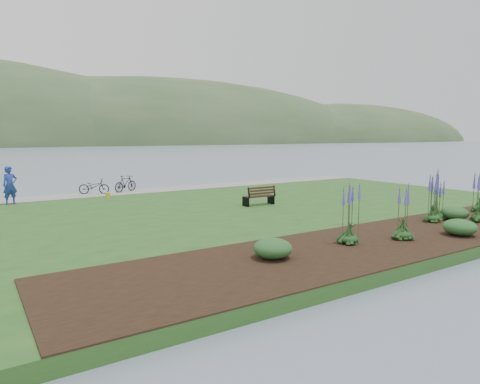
{
  "coord_description": "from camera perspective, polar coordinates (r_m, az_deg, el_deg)",
  "views": [
    {
      "loc": [
        -9.78,
        -19.0,
        3.9
      ],
      "look_at": [
        0.84,
        -2.45,
        1.3
      ],
      "focal_mm": 32.0,
      "sensor_mm": 36.0,
      "label": 1
    }
  ],
  "objects": [
    {
      "name": "shrub_0",
      "position": [
        12.28,
        4.39,
        -7.5
      ],
      "size": [
        1.12,
        1.12,
        0.56
      ],
      "primitive_type": "ellipsoid",
      "color": "#1E4C21",
      "rests_on": "garden_bed"
    },
    {
      "name": "far_hillside",
      "position": [
        191.38,
        -23.85,
        5.72
      ],
      "size": [
        580.0,
        80.0,
        38.0
      ],
      "primitive_type": null,
      "color": "#37522E",
      "rests_on": "ground"
    },
    {
      "name": "echium_4",
      "position": [
        14.13,
        14.45,
        -2.64
      ],
      "size": [
        0.62,
        0.62,
        2.36
      ],
      "color": "#143613",
      "rests_on": "garden_bed"
    },
    {
      "name": "ground",
      "position": [
        21.73,
        -5.37,
        -2.84
      ],
      "size": [
        600.0,
        600.0,
        0.0
      ],
      "primitive_type": "plane",
      "color": "slate",
      "rests_on": "ground"
    },
    {
      "name": "park_bench",
      "position": [
        21.6,
        2.66,
        -0.47
      ],
      "size": [
        1.62,
        0.67,
        1.0
      ],
      "rotation": [
        0.0,
        0.0,
        -0.01
      ],
      "color": "black",
      "rests_on": "lawn"
    },
    {
      "name": "echium_3",
      "position": [
        22.36,
        29.38,
        -0.36
      ],
      "size": [
        0.62,
        0.62,
        2.04
      ],
      "color": "#143613",
      "rests_on": "garden_bed"
    },
    {
      "name": "lawn",
      "position": [
        19.96,
        -2.73,
        -3.16
      ],
      "size": [
        34.0,
        20.0,
        0.4
      ],
      "primitive_type": "cube",
      "color": "#234E1B",
      "rests_on": "ground"
    },
    {
      "name": "shoreline_path",
      "position": [
        27.91,
        -11.9,
        0.19
      ],
      "size": [
        34.0,
        2.2,
        0.03
      ],
      "primitive_type": "cube",
      "color": "gray",
      "rests_on": "lawn"
    },
    {
      "name": "bicycle_b",
      "position": [
        27.65,
        -15.02,
        1.08
      ],
      "size": [
        1.19,
        1.77,
        1.04
      ],
      "primitive_type": "imported",
      "rotation": [
        0.0,
        0.0,
        2.01
      ],
      "color": "black",
      "rests_on": "lawn"
    },
    {
      "name": "person",
      "position": [
        24.76,
        -28.36,
        1.19
      ],
      "size": [
        0.97,
        0.8,
        2.31
      ],
      "primitive_type": "imported",
      "rotation": [
        0.0,
        0.0,
        0.31
      ],
      "color": "#203796",
      "rests_on": "lawn"
    },
    {
      "name": "bicycle_a",
      "position": [
        27.14,
        -18.9,
        0.71
      ],
      "size": [
        1.4,
        1.88,
        0.94
      ],
      "primitive_type": "imported",
      "rotation": [
        0.0,
        0.0,
        1.08
      ],
      "color": "black",
      "rests_on": "lawn"
    },
    {
      "name": "echium_0",
      "position": [
        15.34,
        20.95,
        -3.15
      ],
      "size": [
        0.62,
        0.62,
        2.0
      ],
      "color": "#143613",
      "rests_on": "garden_bed"
    },
    {
      "name": "echium_1",
      "position": [
        18.85,
        24.4,
        -0.57
      ],
      "size": [
        0.62,
        0.62,
        2.37
      ],
      "color": "#143613",
      "rests_on": "garden_bed"
    },
    {
      "name": "garden_bed",
      "position": [
        16.13,
        21.13,
        -5.44
      ],
      "size": [
        24.0,
        4.4,
        0.04
      ],
      "primitive_type": "cube",
      "color": "black",
      "rests_on": "lawn"
    },
    {
      "name": "echium_5",
      "position": [
        19.47,
        24.73,
        -1.03
      ],
      "size": [
        0.62,
        0.62,
        1.88
      ],
      "color": "#143613",
      "rests_on": "garden_bed"
    },
    {
      "name": "pannier",
      "position": [
        25.5,
        -17.22,
        -0.38
      ],
      "size": [
        0.21,
        0.28,
        0.28
      ],
      "primitive_type": "cube",
      "rotation": [
        0.0,
        0.0,
        0.17
      ],
      "color": "gold",
      "rests_on": "lawn"
    },
    {
      "name": "shrub_2",
      "position": [
        19.85,
        26.68,
        -2.5
      ],
      "size": [
        1.11,
        1.11,
        0.55
      ],
      "primitive_type": "ellipsoid",
      "color": "#1E4C21",
      "rests_on": "garden_bed"
    },
    {
      "name": "shrub_1",
      "position": [
        16.86,
        27.26,
        -4.18
      ],
      "size": [
        1.13,
        1.13,
        0.56
      ],
      "primitive_type": "ellipsoid",
      "color": "#1E4C21",
      "rests_on": "garden_bed"
    }
  ]
}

